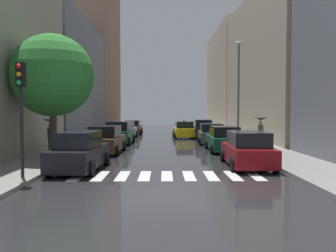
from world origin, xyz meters
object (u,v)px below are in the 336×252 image
parked_car_right_third (211,134)px  pedestrian_foreground (261,126)px  parked_car_left_third (119,133)px  street_tree_left (53,76)px  traffic_light_left_corner (21,94)px  parked_car_left_fourth (124,130)px  parked_car_right_second (224,140)px  parked_car_left_nearest (79,152)px  parked_car_left_second (106,140)px  parked_car_right_fourth (203,129)px  lamp_post_right (239,86)px  taxi_midroad (184,130)px  pedestrian_near_tree (50,129)px  parked_car_left_fifth (133,127)px  parked_car_right_nearest (247,150)px

parked_car_right_third → pedestrian_foreground: size_ratio=2.01×
parked_car_left_third → street_tree_left: size_ratio=0.72×
parked_car_left_third → traffic_light_left_corner: traffic_light_left_corner is taller
parked_car_left_fourth → parked_car_right_second: parked_car_right_second is taller
parked_car_left_nearest → parked_car_left_second: size_ratio=0.97×
parked_car_right_fourth → street_tree_left: 18.78m
lamp_post_right → taxi_midroad: bearing=114.3°
pedestrian_foreground → pedestrian_near_tree: (-13.58, -2.75, -0.02)m
parked_car_left_fifth → pedestrian_near_tree: pedestrian_near_tree is taller
taxi_midroad → street_tree_left: size_ratio=0.67×
parked_car_left_nearest → parked_car_right_second: 10.57m
parked_car_left_nearest → traffic_light_left_corner: 3.80m
parked_car_left_third → street_tree_left: bearing=168.8°
parked_car_left_nearest → pedestrian_foreground: 13.41m
parked_car_left_nearest → pedestrian_near_tree: 6.46m
parked_car_left_second → parked_car_left_third: parked_car_left_third is taller
parked_car_right_nearest → parked_car_left_third: bearing=34.4°
parked_car_right_third → taxi_midroad: (-1.86, 6.31, 0.00)m
lamp_post_right → pedestrian_foreground: bearing=-68.2°
parked_car_left_fourth → street_tree_left: street_tree_left is taller
street_tree_left → parked_car_right_fourth: bearing=58.2°
parked_car_left_third → parked_car_right_fourth: size_ratio=1.12×
parked_car_right_fourth → traffic_light_left_corner: (-9.15, -21.09, 2.45)m
parked_car_right_nearest → pedestrian_foreground: 7.90m
parked_car_left_fifth → parked_car_right_fourth: parked_car_right_fourth is taller
parked_car_right_nearest → taxi_midroad: taxi_midroad is taller
parked_car_left_fourth → parked_car_right_nearest: size_ratio=0.96×
parked_car_right_second → parked_car_right_fourth: 11.44m
parked_car_left_fifth → street_tree_left: 22.28m
pedestrian_near_tree → street_tree_left: bearing=19.3°
parked_car_left_fourth → pedestrian_foreground: size_ratio=2.21×
pedestrian_foreground → traffic_light_left_corner: bearing=17.1°
parked_car_right_nearest → lamp_post_right: size_ratio=0.61×
parked_car_right_second → taxi_midroad: bearing=10.0°
parked_car_left_fourth → taxi_midroad: size_ratio=1.03×
parked_car_left_third → parked_car_right_second: (7.56, -5.49, -0.07)m
parked_car_left_fifth → street_tree_left: (-2.26, -21.85, 3.77)m
parked_car_left_second → parked_car_right_nearest: size_ratio=1.00×
parked_car_right_nearest → parked_car_left_second: bearing=55.8°
parked_car_left_nearest → parked_car_right_second: parked_car_left_nearest is taller
parked_car_right_second → parked_car_left_third: bearing=54.6°
parked_car_left_nearest → lamp_post_right: (9.44, 10.89, 3.76)m
street_tree_left → traffic_light_left_corner: size_ratio=1.52×
parked_car_left_fifth → parked_car_right_fourth: 9.68m
parked_car_left_fifth → pedestrian_foreground: (10.31, -16.50, 0.85)m
parked_car_left_second → taxi_midroad: taxi_midroad is taller
parked_car_left_third → parked_car_right_second: 9.34m
parked_car_left_second → street_tree_left: size_ratio=0.72×
parked_car_right_fourth → street_tree_left: (-9.70, -15.65, 3.68)m
parked_car_left_third → traffic_light_left_corner: (-1.71, -15.15, 2.44)m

